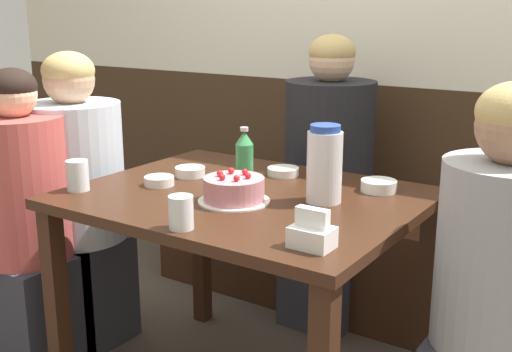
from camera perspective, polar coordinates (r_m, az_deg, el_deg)
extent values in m
cube|color=#3D2819|center=(3.07, 10.25, -1.51)|extent=(4.80, 0.04, 1.02)
cube|color=#381E11|center=(2.97, 8.28, -7.57)|extent=(1.96, 0.38, 0.48)
cube|color=#381E11|center=(2.12, -0.97, -2.02)|extent=(1.11, 0.88, 0.03)
cube|color=#381E11|center=(2.32, -17.22, -11.36)|extent=(0.06, 0.06, 0.73)
cube|color=#381E11|center=(2.82, -4.89, -5.90)|extent=(0.06, 0.06, 0.73)
cube|color=#381E11|center=(2.38, 14.91, -10.50)|extent=(0.06, 0.06, 0.73)
cylinder|color=white|center=(2.02, -1.97, -2.23)|extent=(0.23, 0.23, 0.01)
cylinder|color=#C67A84|center=(2.01, -1.98, -1.15)|extent=(0.19, 0.19, 0.07)
sphere|color=red|center=(2.01, -3.24, 0.24)|extent=(0.02, 0.02, 0.02)
sphere|color=red|center=(1.97, -3.02, -0.09)|extent=(0.02, 0.02, 0.02)
sphere|color=red|center=(1.95, -1.74, -0.20)|extent=(0.02, 0.02, 0.02)
sphere|color=red|center=(1.98, -0.72, 0.04)|extent=(0.02, 0.02, 0.02)
sphere|color=red|center=(2.03, -0.99, 0.36)|extent=(0.02, 0.02, 0.02)
sphere|color=red|center=(2.04, -2.23, 0.46)|extent=(0.02, 0.02, 0.02)
cylinder|color=white|center=(2.01, 6.10, 0.78)|extent=(0.11, 0.11, 0.22)
cylinder|color=#28479E|center=(1.98, 6.20, 4.24)|extent=(0.09, 0.09, 0.02)
cylinder|color=#388E4C|center=(2.29, -1.03, 1.34)|extent=(0.06, 0.06, 0.12)
cone|color=#388E4C|center=(2.28, -1.04, 3.43)|extent=(0.06, 0.06, 0.05)
cylinder|color=silver|center=(2.27, -1.05, 4.19)|extent=(0.03, 0.03, 0.01)
cube|color=white|center=(1.64, 5.00, -5.45)|extent=(0.11, 0.08, 0.05)
cube|color=white|center=(1.63, 5.04, -3.71)|extent=(0.09, 0.03, 0.05)
cylinder|color=white|center=(2.17, 10.86, -0.85)|extent=(0.12, 0.12, 0.04)
cylinder|color=white|center=(2.23, -8.60, -0.43)|extent=(0.10, 0.10, 0.03)
cylinder|color=white|center=(2.34, 2.43, 0.41)|extent=(0.12, 0.12, 0.03)
cylinder|color=white|center=(2.34, -5.88, 0.39)|extent=(0.11, 0.11, 0.03)
cylinder|color=silver|center=(2.22, -15.58, 0.05)|extent=(0.07, 0.07, 0.10)
cylinder|color=silver|center=(1.78, -6.68, -3.23)|extent=(0.07, 0.07, 0.09)
cube|color=#33333D|center=(2.89, 6.20, -8.44)|extent=(0.30, 0.34, 0.45)
cylinder|color=black|center=(2.72, 6.51, 1.94)|extent=(0.38, 0.38, 0.62)
sphere|color=beige|center=(2.67, 6.76, 10.21)|extent=(0.19, 0.19, 0.19)
ellipsoid|color=tan|center=(2.66, 6.78, 10.91)|extent=(0.19, 0.19, 0.14)
cube|color=#33333D|center=(2.81, -15.03, -9.56)|extent=(0.34, 0.30, 0.45)
cylinder|color=silver|center=(2.65, -15.74, 0.38)|extent=(0.38, 0.38, 0.55)
sphere|color=tan|center=(2.59, -16.31, 8.22)|extent=(0.20, 0.20, 0.20)
ellipsoid|color=tan|center=(2.58, -16.36, 8.98)|extent=(0.20, 0.20, 0.15)
cube|color=#33333D|center=(2.67, -19.19, -11.26)|extent=(0.34, 0.30, 0.45)
cylinder|color=#BC4C47|center=(2.50, -20.13, -1.04)|extent=(0.34, 0.34, 0.53)
sphere|color=beige|center=(2.43, -20.85, 6.78)|extent=(0.17, 0.17, 0.17)
ellipsoid|color=black|center=(2.43, -20.91, 7.48)|extent=(0.18, 0.18, 0.13)
cylinder|color=#99999E|center=(1.86, 21.13, -6.69)|extent=(0.36, 0.36, 0.52)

